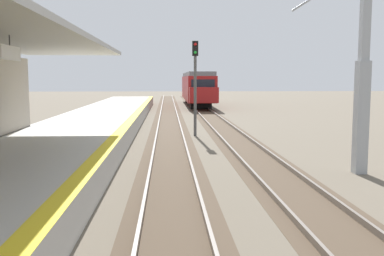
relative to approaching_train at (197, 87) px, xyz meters
The scene contains 6 objects.
station_platform 36.71m from the approaching_train, 102.29° to the right, with size 5.00×80.00×0.91m.
track_pair_nearest_platform 32.08m from the approaching_train, 96.11° to the right, with size 2.34×120.00×0.16m.
track_pair_middle 31.90m from the approaching_train, 90.01° to the right, with size 2.34×120.00×0.16m.
approaching_train is the anchor object (origin of this frame).
rail_signal_post 27.95m from the approaching_train, 94.07° to the right, with size 0.32×0.34×5.20m.
catenary_pylon_far_side 38.10m from the approaching_train, 86.08° to the right, with size 5.00×0.40×7.50m.
Camera 1 is at (1.78, -0.55, 3.18)m, focal length 41.72 mm.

